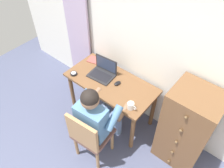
# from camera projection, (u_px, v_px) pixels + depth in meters

# --- Properties ---
(wall_back) EXTENTS (4.80, 0.05, 2.50)m
(wall_back) POSITION_uv_depth(u_px,v_px,m) (145.00, 42.00, 2.71)
(wall_back) COLOR silver
(wall_back) RESTS_ON ground_plane
(curtain_panel) EXTENTS (0.46, 0.03, 2.27)m
(curtain_panel) POSITION_uv_depth(u_px,v_px,m) (77.00, 22.00, 3.25)
(curtain_panel) COLOR #B29EBC
(curtain_panel) RESTS_ON ground_plane
(desk) EXTENTS (1.23, 0.60, 0.71)m
(desk) POSITION_uv_depth(u_px,v_px,m) (111.00, 87.00, 3.06)
(desk) COLOR brown
(desk) RESTS_ON ground_plane
(dresser) EXTENTS (0.54, 0.50, 1.16)m
(dresser) POSITION_uv_depth(u_px,v_px,m) (186.00, 128.00, 2.64)
(dresser) COLOR brown
(dresser) RESTS_ON ground_plane
(chair) EXTENTS (0.46, 0.44, 0.87)m
(chair) POSITION_uv_depth(u_px,v_px,m) (89.00, 135.00, 2.68)
(chair) COLOR brown
(chair) RESTS_ON ground_plane
(person_seated) EXTENTS (0.56, 0.61, 1.19)m
(person_seated) POSITION_uv_depth(u_px,v_px,m) (98.00, 116.00, 2.65)
(person_seated) COLOR #6B84AD
(person_seated) RESTS_ON ground_plane
(laptop) EXTENTS (0.36, 0.28, 0.24)m
(laptop) POSITION_uv_depth(u_px,v_px,m) (103.00, 72.00, 3.05)
(laptop) COLOR #232326
(laptop) RESTS_ON desk
(computer_mouse) EXTENTS (0.08, 0.11, 0.03)m
(computer_mouse) POSITION_uv_depth(u_px,v_px,m) (117.00, 83.00, 2.95)
(computer_mouse) COLOR black
(computer_mouse) RESTS_ON desk
(desk_clock) EXTENTS (0.09, 0.09, 0.03)m
(desk_clock) POSITION_uv_depth(u_px,v_px,m) (74.00, 74.00, 3.08)
(desk_clock) COLOR black
(desk_clock) RESTS_ON desk
(notebook_pad) EXTENTS (0.24, 0.20, 0.01)m
(notebook_pad) POSITION_uv_depth(u_px,v_px,m) (95.00, 60.00, 3.29)
(notebook_pad) COLOR #994742
(notebook_pad) RESTS_ON desk
(coffee_mug) EXTENTS (0.12, 0.08, 0.09)m
(coffee_mug) POSITION_uv_depth(u_px,v_px,m) (131.00, 106.00, 2.64)
(coffee_mug) COLOR silver
(coffee_mug) RESTS_ON desk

